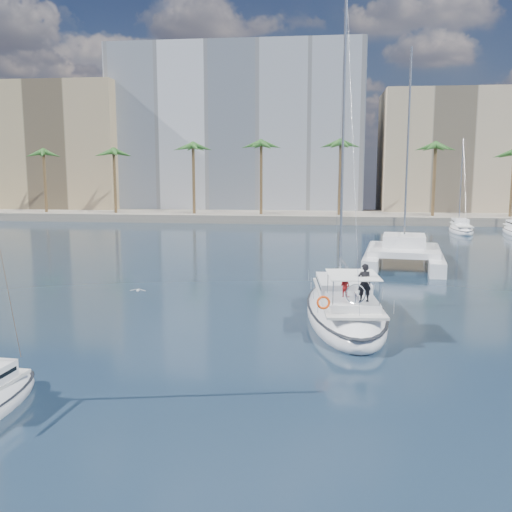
# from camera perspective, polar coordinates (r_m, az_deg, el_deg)

# --- Properties ---
(ground) EXTENTS (160.00, 160.00, 0.00)m
(ground) POSITION_cam_1_polar(r_m,az_deg,el_deg) (28.02, 0.58, -7.83)
(ground) COLOR black
(ground) RESTS_ON ground
(quay) EXTENTS (120.00, 14.00, 1.20)m
(quay) POSITION_cam_1_polar(r_m,az_deg,el_deg) (88.04, 4.93, 3.98)
(quay) COLOR gray
(quay) RESTS_ON ground
(building_modern) EXTENTS (42.00, 16.00, 28.00)m
(building_modern) POSITION_cam_1_polar(r_m,az_deg,el_deg) (100.97, -1.71, 12.24)
(building_modern) COLOR silver
(building_modern) RESTS_ON ground
(building_tan_left) EXTENTS (22.00, 14.00, 22.00)m
(building_tan_left) POSITION_cam_1_polar(r_m,az_deg,el_deg) (105.74, -18.60, 10.01)
(building_tan_left) COLOR tan
(building_tan_left) RESTS_ON ground
(building_beige) EXTENTS (20.00, 14.00, 20.00)m
(building_beige) POSITION_cam_1_polar(r_m,az_deg,el_deg) (98.56, 18.26, 9.56)
(building_beige) COLOR tan
(building_beige) RESTS_ON ground
(palm_left) EXTENTS (3.60, 3.60, 12.30)m
(palm_left) POSITION_cam_1_polar(r_m,az_deg,el_deg) (91.49, -17.23, 9.87)
(palm_left) COLOR brown
(palm_left) RESTS_ON ground
(palm_centre) EXTENTS (3.60, 3.60, 12.30)m
(palm_centre) POSITION_cam_1_polar(r_m,az_deg,el_deg) (83.76, 4.92, 10.36)
(palm_centre) COLOR brown
(palm_centre) RESTS_ON ground
(main_sloop) EXTENTS (5.03, 12.79, 18.55)m
(main_sloop) POSITION_cam_1_polar(r_m,az_deg,el_deg) (30.80, 8.87, -5.33)
(main_sloop) COLOR white
(main_sloop) RESTS_ON ground
(catamaran) EXTENTS (7.70, 12.97, 17.86)m
(catamaran) POSITION_cam_1_polar(r_m,az_deg,el_deg) (49.04, 14.54, 0.49)
(catamaran) COLOR white
(catamaran) RESTS_ON ground
(seagull) EXTENTS (0.99, 0.42, 0.18)m
(seagull) POSITION_cam_1_polar(r_m,az_deg,el_deg) (35.24, -11.71, -3.38)
(seagull) COLOR silver
(seagull) RESTS_ON ground
(moored_yacht_a) EXTENTS (3.37, 9.52, 11.90)m
(moored_yacht_a) POSITION_cam_1_polar(r_m,az_deg,el_deg) (76.06, 19.79, 2.26)
(moored_yacht_a) COLOR white
(moored_yacht_a) RESTS_ON ground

